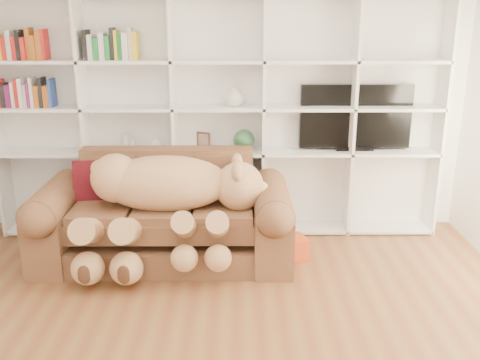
{
  "coord_description": "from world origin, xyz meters",
  "views": [
    {
      "loc": [
        0.18,
        -2.93,
        2.21
      ],
      "look_at": [
        0.21,
        1.63,
        0.76
      ],
      "focal_mm": 40.0,
      "sensor_mm": 36.0,
      "label": 1
    }
  ],
  "objects_px": {
    "tv": "(355,118)",
    "sofa": "(165,221)",
    "teddy_bear": "(166,197)",
    "gift_box": "(292,248)"
  },
  "relations": [
    {
      "from": "teddy_bear",
      "to": "tv",
      "type": "height_order",
      "value": "tv"
    },
    {
      "from": "tv",
      "to": "sofa",
      "type": "bearing_deg",
      "value": -159.36
    },
    {
      "from": "teddy_bear",
      "to": "tv",
      "type": "xyz_separation_m",
      "value": [
        1.81,
        0.89,
        0.52
      ]
    },
    {
      "from": "sofa",
      "to": "gift_box",
      "type": "relative_size",
      "value": 8.96
    },
    {
      "from": "sofa",
      "to": "teddy_bear",
      "type": "height_order",
      "value": "teddy_bear"
    },
    {
      "from": "gift_box",
      "to": "teddy_bear",
      "type": "bearing_deg",
      "value": -171.79
    },
    {
      "from": "sofa",
      "to": "tv",
      "type": "height_order",
      "value": "tv"
    },
    {
      "from": "sofa",
      "to": "teddy_bear",
      "type": "xyz_separation_m",
      "value": [
        0.04,
        -0.19,
        0.3
      ]
    },
    {
      "from": "teddy_bear",
      "to": "tv",
      "type": "bearing_deg",
      "value": 30.33
    },
    {
      "from": "teddy_bear",
      "to": "gift_box",
      "type": "relative_size",
      "value": 6.52
    }
  ]
}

